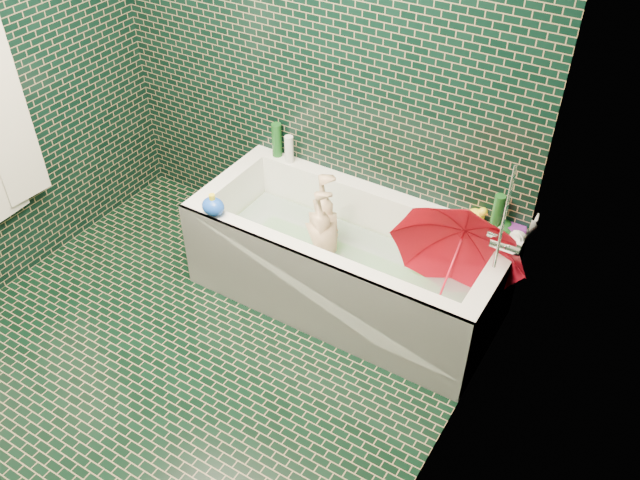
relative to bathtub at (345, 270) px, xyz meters
The scene contains 18 objects.
floor 1.12m from the bathtub, 114.07° to the right, with size 2.80×2.80×0.00m, color black.
wall_back 1.20m from the bathtub, 138.90° to the left, with size 2.80×2.80×0.00m, color black.
wall_right 1.68m from the bathtub, 49.85° to the right, with size 2.80×2.80×0.00m, color black.
bathtub is the anchor object (origin of this frame).
bath_mat 0.06m from the bathtub, 90.00° to the left, with size 1.35×0.47×0.01m, color #4FD52A.
water 0.09m from the bathtub, 90.00° to the left, with size 1.48×0.53×0.00m, color silver.
faucet 0.99m from the bathtub, ahead, with size 0.18×0.19×0.55m.
child 0.16m from the bathtub, behind, with size 0.31×0.20×0.85m, color tan.
umbrella 0.70m from the bathtub, ahead, with size 0.65×0.65×0.57m, color red.
soap_bottle_a 0.93m from the bathtub, 21.72° to the left, with size 0.09×0.09×0.23m, color white.
soap_bottle_b 0.93m from the bathtub, 23.27° to the left, with size 0.09×0.10×0.21m, color #5D207A.
soap_bottle_c 0.85m from the bathtub, 22.95° to the left, with size 0.13×0.13×0.16m, color #154C1A.
bottle_right_tall 0.89m from the bathtub, 25.87° to the left, with size 0.06×0.06×0.22m, color #154C1A.
bottle_right_pump 0.87m from the bathtub, 25.87° to the left, with size 0.05×0.05×0.18m, color silver.
bottle_left_tall 0.89m from the bathtub, 152.68° to the left, with size 0.06×0.06×0.21m, color #154C1A.
bottle_left_short 0.79m from the bathtub, 150.45° to the left, with size 0.05×0.05×0.17m, color white.
rubber_duck 0.78m from the bathtub, 31.84° to the left, with size 0.13×0.10×0.10m.
bath_toy 0.81m from the bathtub, 153.63° to the right, with size 0.16×0.15×0.13m.
Camera 1 is at (1.81, -1.47, 2.73)m, focal length 38.00 mm.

